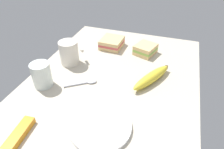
# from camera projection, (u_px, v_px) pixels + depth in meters

# --- Properties ---
(tabletop) EXTENTS (0.90, 0.64, 0.02)m
(tabletop) POSITION_uv_depth(u_px,v_px,m) (112.00, 83.00, 0.80)
(tabletop) COLOR #BCB29E
(tabletop) RESTS_ON ground
(plate_of_food) EXTENTS (0.18, 0.18, 0.01)m
(plate_of_food) POSITION_uv_depth(u_px,v_px,m) (100.00, 126.00, 0.60)
(plate_of_food) COLOR white
(plate_of_food) RESTS_ON tabletop
(coffee_mug_black) EXTENTS (0.09, 0.10, 0.10)m
(coffee_mug_black) POSITION_uv_depth(u_px,v_px,m) (69.00, 52.00, 0.86)
(coffee_mug_black) COLOR silver
(coffee_mug_black) RESTS_ON tabletop
(sandwich_main) EXTENTS (0.11, 0.11, 0.04)m
(sandwich_main) POSITION_uv_depth(u_px,v_px,m) (145.00, 49.00, 0.95)
(sandwich_main) COLOR #DBB77A
(sandwich_main) RESTS_ON tabletop
(sandwich_side) EXTENTS (0.11, 0.10, 0.04)m
(sandwich_side) POSITION_uv_depth(u_px,v_px,m) (112.00, 43.00, 1.00)
(sandwich_side) COLOR #DBB77A
(sandwich_side) RESTS_ON tabletop
(glass_of_milk) EXTENTS (0.07, 0.07, 0.09)m
(glass_of_milk) POSITION_uv_depth(u_px,v_px,m) (42.00, 76.00, 0.75)
(glass_of_milk) COLOR silver
(glass_of_milk) RESTS_ON tabletop
(banana) EXTENTS (0.20, 0.13, 0.04)m
(banana) POSITION_uv_depth(u_px,v_px,m) (152.00, 77.00, 0.78)
(banana) COLOR yellow
(banana) RESTS_ON tabletop
(spoon) EXTENTS (0.08, 0.11, 0.01)m
(spoon) POSITION_uv_depth(u_px,v_px,m) (86.00, 83.00, 0.78)
(spoon) COLOR silver
(spoon) RESTS_ON tabletop
(snack_bar) EXTENTS (0.14, 0.04, 0.02)m
(snack_bar) POSITION_uv_depth(u_px,v_px,m) (17.00, 137.00, 0.57)
(snack_bar) COLOR orange
(snack_bar) RESTS_ON tabletop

